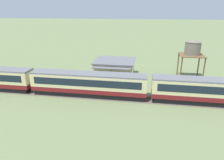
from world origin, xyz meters
name	(u,v)px	position (x,y,z in m)	size (l,w,h in m)	color
passenger_train	(90,83)	(-29.30, 1.22, 2.36)	(107.15, 3.23, 4.27)	maroon
railway_track	(48,92)	(-37.57, 1.22, 0.01)	(167.40, 3.60, 0.04)	#665B51
station_building	(115,68)	(-26.55, 12.84, 1.97)	(9.15, 9.47, 3.88)	beige
water_tower	(193,49)	(-9.66, 14.12, 6.79)	(5.12, 5.12, 8.77)	brown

